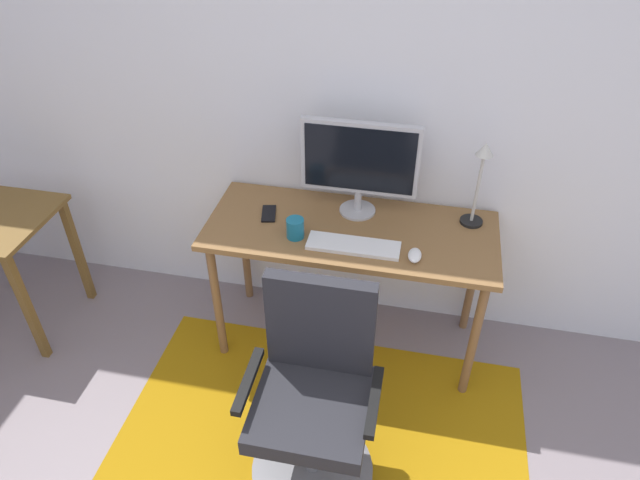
{
  "coord_description": "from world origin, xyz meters",
  "views": [
    {
      "loc": [
        0.32,
        -0.37,
        2.39
      ],
      "look_at": [
        -0.09,
        1.59,
        0.87
      ],
      "focal_mm": 32.07,
      "sensor_mm": 36.0,
      "label": 1
    }
  ],
  "objects": [
    {
      "name": "monitor",
      "position": [
        0.02,
        1.99,
        1.05
      ],
      "size": [
        0.56,
        0.18,
        0.49
      ],
      "color": "#B2B2B7",
      "rests_on": "desk"
    },
    {
      "name": "coffee_cup",
      "position": [
        -0.23,
        1.72,
        0.82
      ],
      "size": [
        0.08,
        0.08,
        0.1
      ],
      "primitive_type": "cylinder",
      "color": "#176685",
      "rests_on": "desk"
    },
    {
      "name": "office_chair",
      "position": [
        -0.01,
        1.06,
        0.4
      ],
      "size": [
        0.54,
        0.54,
        0.98
      ],
      "rotation": [
        0.0,
        0.0,
        0.01
      ],
      "color": "slate",
      "rests_on": "ground"
    },
    {
      "name": "wall_back",
      "position": [
        0.0,
        2.2,
        1.3
      ],
      "size": [
        6.0,
        0.1,
        2.6
      ],
      "primitive_type": "cube",
      "color": "silver",
      "rests_on": "ground"
    },
    {
      "name": "keyboard",
      "position": [
        0.05,
        1.7,
        0.78
      ],
      "size": [
        0.43,
        0.13,
        0.02
      ],
      "primitive_type": "cube",
      "color": "white",
      "rests_on": "desk"
    },
    {
      "name": "cell_phone",
      "position": [
        -0.41,
        1.87,
        0.77
      ],
      "size": [
        0.1,
        0.15,
        0.01
      ],
      "primitive_type": "cube",
      "rotation": [
        0.0,
        0.0,
        0.22
      ],
      "color": "black",
      "rests_on": "desk"
    },
    {
      "name": "area_rug",
      "position": [
        -0.0,
        1.1,
        0.0
      ],
      "size": [
        1.91,
        1.42,
        0.01
      ],
      "primitive_type": "cube",
      "color": "#9B6A0B",
      "rests_on": "ground"
    },
    {
      "name": "desk_lamp",
      "position": [
        0.58,
        2.01,
        1.04
      ],
      "size": [
        0.11,
        0.11,
        0.43
      ],
      "color": "black",
      "rests_on": "desk"
    },
    {
      "name": "desk",
      "position": [
        0.01,
        1.84,
        0.68
      ],
      "size": [
        1.4,
        0.58,
        0.77
      ],
      "color": "brown",
      "rests_on": "ground"
    },
    {
      "name": "computer_mouse",
      "position": [
        0.33,
        1.67,
        0.79
      ],
      "size": [
        0.06,
        0.1,
        0.03
      ],
      "primitive_type": "ellipsoid",
      "color": "white",
      "rests_on": "desk"
    }
  ]
}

